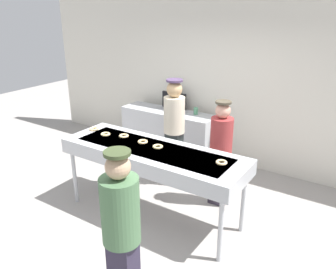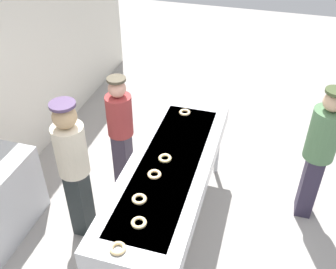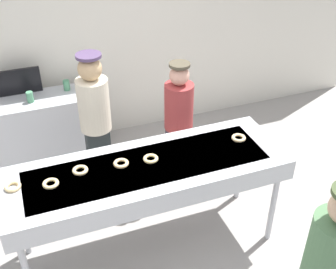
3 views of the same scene
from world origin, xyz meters
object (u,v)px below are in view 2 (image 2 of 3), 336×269
plain_donut_2 (139,199)px  plain_donut_3 (185,112)px  plain_donut_5 (165,158)px  fryer_conveyor (169,171)px  plain_donut_4 (139,223)px  plain_donut_1 (118,248)px  customer_waiting (319,150)px  worker_baker (74,165)px  plain_donut_0 (154,174)px  worker_assistant (121,130)px

plain_donut_2 → plain_donut_3: size_ratio=1.00×
plain_donut_2 → plain_donut_5: bearing=-5.3°
fryer_conveyor → plain_donut_4: plain_donut_4 is taller
plain_donut_1 → customer_waiting: bearing=-40.3°
fryer_conveyor → plain_donut_1: size_ratio=18.40×
plain_donut_3 → worker_baker: 1.46m
plain_donut_0 → plain_donut_5: size_ratio=1.00×
plain_donut_0 → plain_donut_4: 0.61m
plain_donut_0 → worker_assistant: (0.82, 0.69, -0.17)m
plain_donut_3 → plain_donut_5: bearing=-178.8°
plain_donut_0 → plain_donut_3: bearing=-0.5°
fryer_conveyor → plain_donut_1: (-1.11, 0.09, 0.11)m
customer_waiting → plain_donut_4: bearing=125.5°
worker_baker → plain_donut_2: bearing=69.9°
plain_donut_1 → plain_donut_4: 0.30m
plain_donut_3 → customer_waiting: 1.55m
customer_waiting → plain_donut_1: bearing=129.1°
worker_assistant → plain_donut_0: bearing=47.7°
plain_donut_1 → worker_baker: bearing=44.3°
plain_donut_5 → worker_baker: worker_baker is taller
worker_assistant → customer_waiting: bearing=100.8°
plain_donut_0 → plain_donut_4: size_ratio=1.00×
plain_donut_2 → customer_waiting: size_ratio=0.08×
plain_donut_0 → fryer_conveyor: bearing=-21.3°
fryer_conveyor → plain_donut_5: (0.05, 0.06, 0.11)m
plain_donut_4 → customer_waiting: size_ratio=0.08×
plain_donut_4 → customer_waiting: customer_waiting is taller
plain_donut_1 → plain_donut_3: 2.04m
plain_donut_0 → worker_assistant: worker_assistant is taller
worker_assistant → plain_donut_3: bearing=122.5°
plain_donut_3 → worker_assistant: size_ratio=0.09×
fryer_conveyor → customer_waiting: size_ratio=1.48×
fryer_conveyor → plain_donut_2: plain_donut_2 is taller
fryer_conveyor → plain_donut_1: 1.12m
plain_donut_3 → plain_donut_5: size_ratio=1.00×
fryer_conveyor → plain_donut_2: (-0.56, 0.11, 0.11)m
plain_donut_3 → plain_donut_5: 0.88m
worker_baker → fryer_conveyor: bearing=105.9°
plain_donut_1 → plain_donut_3: (2.04, -0.02, 0.00)m
plain_donut_3 → worker_baker: (-1.18, 0.86, -0.05)m
plain_donut_2 → customer_waiting: 2.04m
plain_donut_1 → worker_baker: size_ratio=0.08×
plain_donut_4 → plain_donut_5: size_ratio=1.00×
plain_donut_3 → plain_donut_4: (-1.75, -0.05, 0.00)m
plain_donut_1 → plain_donut_3: size_ratio=1.00×
plain_donut_3 → worker_baker: size_ratio=0.08×
plain_donut_1 → fryer_conveyor: bearing=-4.8°
plain_donut_4 → worker_baker: 1.07m
plain_donut_2 → worker_baker: size_ratio=0.08×
fryer_conveyor → customer_waiting: customer_waiting is taller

